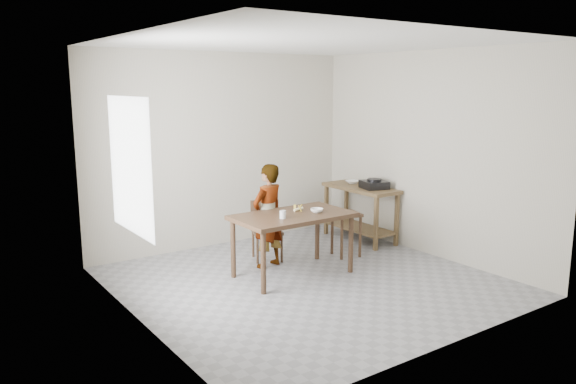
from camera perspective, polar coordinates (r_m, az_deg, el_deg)
floor at (r=6.62m, az=2.02°, el=-9.24°), size 4.00×4.00×0.04m
ceiling at (r=6.24m, az=2.19°, el=15.13°), size 4.00×4.00×0.04m
wall_back at (r=7.97m, az=-6.74°, el=4.26°), size 4.00×0.04×2.70m
wall_front at (r=4.86m, az=16.68°, el=-0.33°), size 4.00×0.04×2.70m
wall_left at (r=5.32m, az=-15.47°, el=0.68°), size 0.04×4.00×2.70m
wall_right at (r=7.67m, az=14.23°, el=3.75°), size 0.04×4.00×2.70m
window_pane at (r=5.50m, az=-15.77°, el=2.57°), size 0.02×1.10×1.30m
dining_table at (r=6.73m, az=0.49°, el=-5.37°), size 1.40×0.80×0.75m
prep_counter at (r=8.30m, az=7.34°, el=-2.14°), size 0.50×1.20×0.80m
child at (r=6.97m, az=-2.05°, el=-2.45°), size 0.54×0.42×1.30m
dining_chair at (r=7.31m, az=-2.14°, el=-4.00°), size 0.48×0.48×0.76m
stool at (r=7.54m, az=5.92°, el=-4.28°), size 0.40×0.40×0.59m
glass_tumbler at (r=6.41m, az=-0.53°, el=-2.30°), size 0.08×0.08×0.09m
small_bowl at (r=6.72m, az=2.93°, el=-1.88°), size 0.17×0.17×0.05m
banana at (r=6.80m, az=1.07°, el=-1.71°), size 0.16×0.12×0.05m
serving_bowl at (r=8.43m, az=6.55°, el=1.01°), size 0.25×0.25×0.05m
gas_burner at (r=8.07m, az=8.74°, el=0.74°), size 0.40×0.40×0.11m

